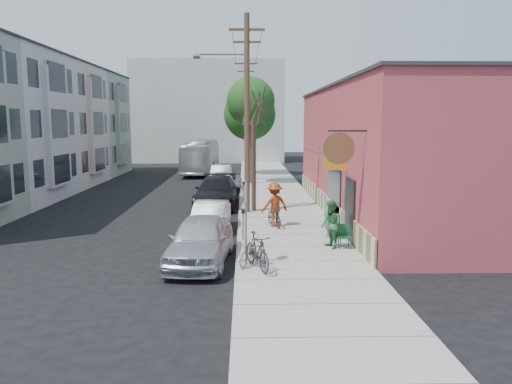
{
  "coord_description": "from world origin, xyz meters",
  "views": [
    {
      "loc": [
        2.3,
        -20.27,
        4.8
      ],
      "look_at": [
        2.86,
        3.17,
        1.5
      ],
      "focal_mm": 35.0,
      "sensor_mm": 36.0,
      "label": 1
    }
  ],
  "objects_px": {
    "parking_meter_far": "(243,189)",
    "cyclist": "(275,205)",
    "sign_post": "(246,214)",
    "tree_leafy_mid": "(251,102)",
    "parking_meter_near": "(243,219)",
    "car_2": "(217,192)",
    "patron_green": "(331,225)",
    "car_3": "(222,183)",
    "parked_bike_b": "(251,252)",
    "car_4": "(221,174)",
    "car_1": "(210,217)",
    "tree_bare": "(254,165)",
    "patio_chair_b": "(345,237)",
    "parked_bike_a": "(257,251)",
    "bus": "(201,157)",
    "car_0": "(200,240)",
    "patio_chair_a": "(335,227)",
    "tree_leafy_far": "(250,114)",
    "utility_pole_near": "(246,110)",
    "patron_grey": "(328,217)"
  },
  "relations": [
    {
      "from": "tree_leafy_far",
      "to": "car_3",
      "type": "height_order",
      "value": "tree_leafy_far"
    },
    {
      "from": "cyclist",
      "to": "car_2",
      "type": "distance_m",
      "value": 6.91
    },
    {
      "from": "patron_green",
      "to": "tree_leafy_mid",
      "type": "bearing_deg",
      "value": 171.41
    },
    {
      "from": "car_1",
      "to": "car_4",
      "type": "distance_m",
      "value": 17.64
    },
    {
      "from": "sign_post",
      "to": "parked_bike_b",
      "type": "distance_m",
      "value": 1.28
    },
    {
      "from": "cyclist",
      "to": "patio_chair_b",
      "type": "bearing_deg",
      "value": 97.46
    },
    {
      "from": "tree_bare",
      "to": "patron_green",
      "type": "height_order",
      "value": "tree_bare"
    },
    {
      "from": "cyclist",
      "to": "parked_bike_b",
      "type": "distance_m",
      "value": 6.17
    },
    {
      "from": "sign_post",
      "to": "parked_bike_a",
      "type": "distance_m",
      "value": 1.27
    },
    {
      "from": "patio_chair_b",
      "to": "car_3",
      "type": "bearing_deg",
      "value": 108.19
    },
    {
      "from": "patio_chair_a",
      "to": "car_4",
      "type": "relative_size",
      "value": 0.2
    },
    {
      "from": "sign_post",
      "to": "car_0",
      "type": "height_order",
      "value": "sign_post"
    },
    {
      "from": "parking_meter_near",
      "to": "bus",
      "type": "height_order",
      "value": "bus"
    },
    {
      "from": "patron_grey",
      "to": "bus",
      "type": "xyz_separation_m",
      "value": [
        -7.5,
        27.09,
        0.61
      ]
    },
    {
      "from": "parking_meter_near",
      "to": "car_2",
      "type": "relative_size",
      "value": 0.21
    },
    {
      "from": "sign_post",
      "to": "car_0",
      "type": "distance_m",
      "value": 1.96
    },
    {
      "from": "tree_bare",
      "to": "patio_chair_a",
      "type": "bearing_deg",
      "value": -63.62
    },
    {
      "from": "car_4",
      "to": "tree_bare",
      "type": "bearing_deg",
      "value": -79.26
    },
    {
      "from": "parked_bike_b",
      "to": "patron_grey",
      "type": "bearing_deg",
      "value": 78.57
    },
    {
      "from": "patron_grey",
      "to": "car_0",
      "type": "xyz_separation_m",
      "value": [
        -4.91,
        -3.43,
        -0.12
      ]
    },
    {
      "from": "patron_green",
      "to": "car_3",
      "type": "xyz_separation_m",
      "value": [
        -4.71,
        16.04,
        -0.36
      ]
    },
    {
      "from": "cyclist",
      "to": "tree_leafy_far",
      "type": "bearing_deg",
      "value": -110.6
    },
    {
      "from": "utility_pole_near",
      "to": "car_3",
      "type": "height_order",
      "value": "utility_pole_near"
    },
    {
      "from": "patron_green",
      "to": "cyclist",
      "type": "xyz_separation_m",
      "value": [
        -1.85,
        3.98,
        0.11
      ]
    },
    {
      "from": "parking_meter_near",
      "to": "tree_leafy_mid",
      "type": "distance_m",
      "value": 19.26
    },
    {
      "from": "sign_post",
      "to": "bus",
      "type": "height_order",
      "value": "bus"
    },
    {
      "from": "car_1",
      "to": "car_3",
      "type": "xyz_separation_m",
      "value": [
        0.0,
        12.54,
        0.0
      ]
    },
    {
      "from": "utility_pole_near",
      "to": "patron_green",
      "type": "xyz_separation_m",
      "value": [
        3.12,
        -7.63,
        -4.38
      ]
    },
    {
      "from": "tree_bare",
      "to": "parked_bike_a",
      "type": "height_order",
      "value": "tree_bare"
    },
    {
      "from": "tree_bare",
      "to": "bus",
      "type": "distance_m",
      "value": 21.49
    },
    {
      "from": "parked_bike_a",
      "to": "car_1",
      "type": "distance_m",
      "value": 6.41
    },
    {
      "from": "tree_leafy_mid",
      "to": "patio_chair_a",
      "type": "bearing_deg",
      "value": -80.07
    },
    {
      "from": "sign_post",
      "to": "tree_leafy_mid",
      "type": "bearing_deg",
      "value": 88.83
    },
    {
      "from": "tree_leafy_far",
      "to": "cyclist",
      "type": "xyz_separation_m",
      "value": [
        0.85,
        -22.9,
        -4.34
      ]
    },
    {
      "from": "parking_meter_near",
      "to": "car_4",
      "type": "xyz_separation_m",
      "value": [
        -1.79,
        19.75,
        -0.27
      ]
    },
    {
      "from": "car_1",
      "to": "patio_chair_a",
      "type": "bearing_deg",
      "value": -15.22
    },
    {
      "from": "car_4",
      "to": "bus",
      "type": "relative_size",
      "value": 0.39
    },
    {
      "from": "car_1",
      "to": "tree_bare",
      "type": "bearing_deg",
      "value": 70.5
    },
    {
      "from": "parked_bike_b",
      "to": "car_4",
      "type": "xyz_separation_m",
      "value": [
        -2.05,
        23.19,
        0.15
      ]
    },
    {
      "from": "patio_chair_a",
      "to": "cyclist",
      "type": "bearing_deg",
      "value": 131.54
    },
    {
      "from": "tree_leafy_mid",
      "to": "tree_leafy_far",
      "type": "xyz_separation_m",
      "value": [
        0.0,
        7.0,
        -0.84
      ]
    },
    {
      "from": "patio_chair_b",
      "to": "cyclist",
      "type": "xyz_separation_m",
      "value": [
        -2.35,
        4.04,
        0.55
      ]
    },
    {
      "from": "car_3",
      "to": "bus",
      "type": "xyz_separation_m",
      "value": [
        -2.59,
        13.04,
        0.88
      ]
    },
    {
      "from": "sign_post",
      "to": "car_0",
      "type": "relative_size",
      "value": 0.58
    },
    {
      "from": "car_3",
      "to": "tree_leafy_far",
      "type": "bearing_deg",
      "value": 84.98
    },
    {
      "from": "parked_bike_a",
      "to": "car_2",
      "type": "relative_size",
      "value": 0.33
    },
    {
      "from": "parking_meter_far",
      "to": "cyclist",
      "type": "relative_size",
      "value": 0.63
    },
    {
      "from": "utility_pole_near",
      "to": "car_0",
      "type": "bearing_deg",
      "value": -99.95
    },
    {
      "from": "parking_meter_near",
      "to": "patio_chair_b",
      "type": "bearing_deg",
      "value": -21.04
    },
    {
      "from": "parking_meter_near",
      "to": "car_1",
      "type": "distance_m",
      "value": 2.59
    }
  ]
}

